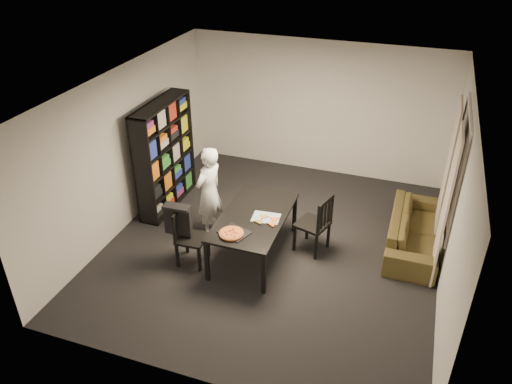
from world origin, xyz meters
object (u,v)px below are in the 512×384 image
(dining_table, at_px, (254,219))
(sofa, at_px, (414,231))
(person, at_px, (209,192))
(pepperoni_pizza, at_px, (231,233))
(bookshelf, at_px, (165,155))
(chair_left, at_px, (186,233))
(baking_tray, at_px, (234,232))
(chair_right, at_px, (318,221))

(dining_table, distance_m, sofa, 2.54)
(person, relative_size, pepperoni_pizza, 4.38)
(bookshelf, bearing_deg, chair_left, -52.95)
(dining_table, xyz_separation_m, pepperoni_pizza, (-0.13, -0.57, 0.09))
(baking_tray, relative_size, sofa, 0.21)
(pepperoni_pizza, xyz_separation_m, sofa, (2.43, 1.60, -0.45))
(chair_right, bearing_deg, sofa, 130.96)
(bookshelf, xyz_separation_m, pepperoni_pizza, (1.81, -1.49, -0.22))
(chair_left, bearing_deg, dining_table, -63.61)
(dining_table, height_order, sofa, dining_table)
(chair_right, distance_m, person, 1.76)
(person, height_order, baking_tray, person)
(chair_left, bearing_deg, sofa, -66.92)
(bookshelf, distance_m, chair_left, 1.81)
(chair_left, bearing_deg, baking_tray, -93.95)
(bookshelf, bearing_deg, baking_tray, -37.86)
(chair_right, height_order, sofa, chair_right)
(chair_right, xyz_separation_m, pepperoni_pizza, (-1.02, -0.96, 0.18))
(bookshelf, relative_size, sofa, 0.99)
(chair_left, height_order, sofa, chair_left)
(bookshelf, distance_m, pepperoni_pizza, 2.36)
(dining_table, bearing_deg, bookshelf, 154.70)
(dining_table, relative_size, pepperoni_pizza, 4.82)
(baking_tray, distance_m, pepperoni_pizza, 0.07)
(dining_table, height_order, person, person)
(chair_left, relative_size, sofa, 0.46)
(bookshelf, bearing_deg, chair_right, -10.50)
(baking_tray, bearing_deg, sofa, 32.51)
(baking_tray, bearing_deg, chair_left, 178.40)
(dining_table, xyz_separation_m, baking_tray, (-0.11, -0.51, 0.07))
(pepperoni_pizza, bearing_deg, dining_table, 77.25)
(chair_left, height_order, baking_tray, chair_left)
(pepperoni_pizza, height_order, sofa, pepperoni_pizza)
(bookshelf, height_order, sofa, bookshelf)
(bookshelf, height_order, pepperoni_pizza, bookshelf)
(chair_right, bearing_deg, person, -70.29)
(person, relative_size, baking_tray, 3.83)
(chair_right, height_order, baking_tray, chair_right)
(chair_left, height_order, chair_right, chair_right)
(pepperoni_pizza, bearing_deg, person, 129.77)
(bookshelf, distance_m, dining_table, 2.17)
(chair_right, xyz_separation_m, sofa, (1.41, 0.64, -0.27))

